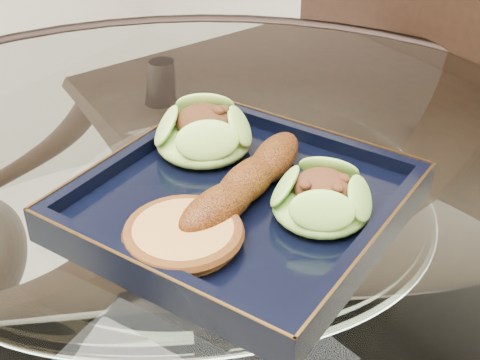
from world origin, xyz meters
The scene contains 7 objects.
dining_table centered at (0.00, 0.00, 0.60)m, with size 1.13×1.13×0.77m.
dining_chair centered at (-0.11, 0.47, 0.59)m, with size 0.58×0.58×1.06m.
navy_plate centered at (0.02, 0.05, 0.77)m, with size 0.27×0.27×0.02m, color black.
lettuce_wrap_left centered at (-0.06, 0.10, 0.80)m, with size 0.10×0.10×0.03m, color #5B8B28.
lettuce_wrap_right centered at (0.10, 0.07, 0.80)m, with size 0.09×0.09×0.03m, color #639B2D.
roasted_plantain centered at (0.03, 0.06, 0.80)m, with size 0.18×0.04×0.03m, color #632C0A.
crumb_patty centered at (0.03, -0.03, 0.79)m, with size 0.09×0.09×0.02m, color #AD7039.
Camera 1 is at (0.32, -0.36, 1.14)m, focal length 50.00 mm.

